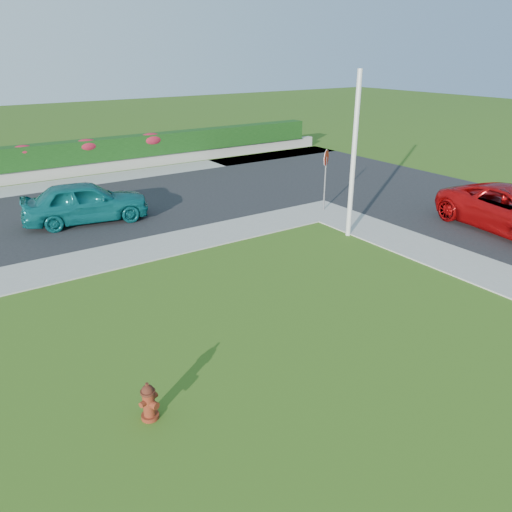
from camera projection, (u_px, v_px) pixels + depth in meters
ground at (356, 396)px, 9.14m from camera, size 120.00×120.00×0.00m
curb_corner at (321, 211)px, 19.64m from camera, size 2.00×2.00×0.04m
sidewalk_beyond at (49, 186)px, 23.15m from camera, size 34.00×2.00×0.04m
retaining_wall at (40, 174)px, 24.19m from camera, size 34.00×0.40×0.60m
hedge at (37, 156)px, 23.94m from camera, size 32.00×0.90×1.10m
fire_hydrant at (149, 402)px, 8.47m from camera, size 0.37×0.36×0.72m
sedan_teal at (86, 202)px, 18.06m from camera, size 4.64×2.49×1.50m
utility_pole at (354, 157)px, 16.07m from camera, size 0.16×0.16×5.36m
stop_sign at (326, 166)px, 19.05m from camera, size 0.56×0.37×2.41m
flower_clump_d at (23, 151)px, 23.44m from camera, size 1.12×0.72×0.56m
flower_clump_e at (87, 146)px, 25.00m from camera, size 1.31×0.84×0.66m
flower_clump_f at (151, 140)px, 26.78m from camera, size 1.39×0.89×0.70m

